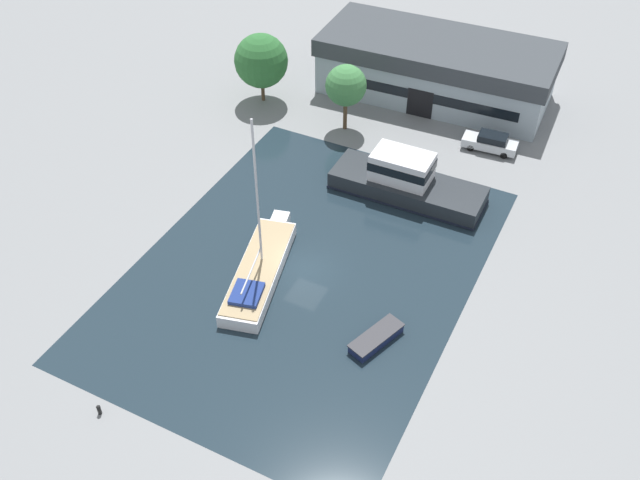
{
  "coord_description": "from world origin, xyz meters",
  "views": [
    {
      "loc": [
        17.23,
        -31.9,
        35.13
      ],
      "look_at": [
        0.0,
        2.28,
        1.0
      ],
      "focal_mm": 40.0,
      "sensor_mm": 36.0,
      "label": 1
    }
  ],
  "objects": [
    {
      "name": "ground_plane",
      "position": [
        0.0,
        0.0,
        0.0
      ],
      "size": [
        440.0,
        440.0,
        0.0
      ],
      "primitive_type": "plane",
      "color": "gray"
    },
    {
      "name": "water_canal",
      "position": [
        0.0,
        0.0,
        0.0
      ],
      "size": [
        22.39,
        30.39,
        0.01
      ],
      "primitive_type": "cube",
      "color": "#1E2D38",
      "rests_on": "ground"
    },
    {
      "name": "parked_car",
      "position": [
        7.28,
        20.33,
        0.8
      ],
      "size": [
        4.75,
        2.06,
        1.58
      ],
      "rotation": [
        0.0,
        0.0,
        1.64
      ],
      "color": "silver",
      "rests_on": "ground"
    },
    {
      "name": "quay_tree_by_water",
      "position": [
        -14.34,
        18.76,
        4.07
      ],
      "size": [
        4.95,
        4.95,
        6.55
      ],
      "color": "brown",
      "rests_on": "ground"
    },
    {
      "name": "sailboat_moored",
      "position": [
        -2.56,
        -1.98,
        0.61
      ],
      "size": [
        5.16,
        11.54,
        12.43
      ],
      "rotation": [
        0.0,
        0.0,
        0.25
      ],
      "color": "white",
      "rests_on": "water_canal"
    },
    {
      "name": "small_dinghy",
      "position": [
        7.09,
        -3.84,
        0.35
      ],
      "size": [
        2.63,
        4.19,
        0.68
      ],
      "rotation": [
        0.0,
        0.0,
        5.94
      ],
      "color": "#19234C",
      "rests_on": "water_canal"
    },
    {
      "name": "quay_tree_near_building",
      "position": [
        -5.33,
        17.82,
        4.3
      ],
      "size": [
        3.59,
        3.59,
        6.12
      ],
      "color": "brown",
      "rests_on": "ground"
    },
    {
      "name": "warehouse_building",
      "position": [
        -0.31,
        27.18,
        2.75
      ],
      "size": [
        21.97,
        10.13,
        5.43
      ],
      "rotation": [
        0.0,
        0.0,
        0.04
      ],
      "color": "#99A8B2",
      "rests_on": "ground"
    },
    {
      "name": "motor_cruiser",
      "position": [
        3.03,
        11.26,
        1.31
      ],
      "size": [
        12.33,
        4.2,
        3.66
      ],
      "rotation": [
        0.0,
        0.0,
        1.58
      ],
      "color": "#23282D",
      "rests_on": "water_canal"
    },
    {
      "name": "mooring_bollard",
      "position": [
        -5.11,
        -16.04,
        0.39
      ],
      "size": [
        0.25,
        0.25,
        0.72
      ],
      "color": "black",
      "rests_on": "ground"
    }
  ]
}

